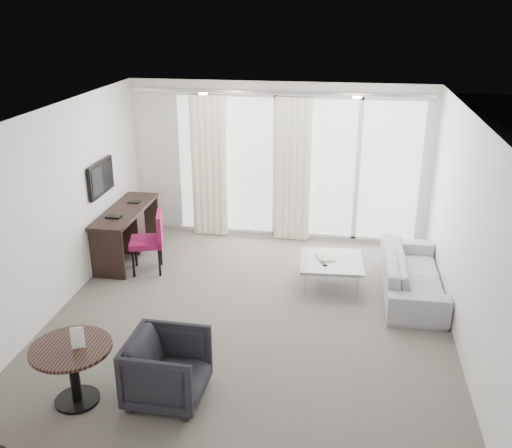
# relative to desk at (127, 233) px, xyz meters

# --- Properties ---
(floor) EXTENTS (5.00, 6.00, 0.00)m
(floor) POSITION_rel_desk_xyz_m (2.22, -1.67, -0.40)
(floor) COLOR #5F5953
(floor) RESTS_ON ground
(ceiling) EXTENTS (5.00, 6.00, 0.00)m
(ceiling) POSITION_rel_desk_xyz_m (2.22, -1.67, 2.20)
(ceiling) COLOR white
(ceiling) RESTS_ON ground
(wall_left) EXTENTS (0.00, 6.00, 2.60)m
(wall_left) POSITION_rel_desk_xyz_m (-0.28, -1.67, 0.90)
(wall_left) COLOR silver
(wall_left) RESTS_ON ground
(wall_right) EXTENTS (0.00, 6.00, 2.60)m
(wall_right) POSITION_rel_desk_xyz_m (4.72, -1.67, 0.90)
(wall_right) COLOR silver
(wall_right) RESTS_ON ground
(wall_front) EXTENTS (5.00, 0.00, 2.60)m
(wall_front) POSITION_rel_desk_xyz_m (2.22, -4.67, 0.90)
(wall_front) COLOR silver
(wall_front) RESTS_ON ground
(window_panel) EXTENTS (4.00, 0.02, 2.38)m
(window_panel) POSITION_rel_desk_xyz_m (2.52, 1.32, 0.80)
(window_panel) COLOR white
(window_panel) RESTS_ON ground
(window_frame) EXTENTS (4.10, 0.06, 2.44)m
(window_frame) POSITION_rel_desk_xyz_m (2.52, 1.30, 0.80)
(window_frame) COLOR white
(window_frame) RESTS_ON ground
(curtain_left) EXTENTS (0.60, 0.20, 2.38)m
(curtain_left) POSITION_rel_desk_xyz_m (1.07, 1.15, 0.80)
(curtain_left) COLOR white
(curtain_left) RESTS_ON ground
(curtain_right) EXTENTS (0.60, 0.20, 2.38)m
(curtain_right) POSITION_rel_desk_xyz_m (2.47, 1.15, 0.80)
(curtain_right) COLOR white
(curtain_right) RESTS_ON ground
(curtain_track) EXTENTS (4.80, 0.04, 0.04)m
(curtain_track) POSITION_rel_desk_xyz_m (2.22, 1.15, 2.05)
(curtain_track) COLOR #B2B2B7
(curtain_track) RESTS_ON ceiling
(downlight_a) EXTENTS (0.12, 0.12, 0.02)m
(downlight_a) POSITION_rel_desk_xyz_m (1.32, -0.07, 2.19)
(downlight_a) COLOR #FFE0B2
(downlight_a) RESTS_ON ceiling
(downlight_b) EXTENTS (0.12, 0.12, 0.02)m
(downlight_b) POSITION_rel_desk_xyz_m (3.42, -0.07, 2.19)
(downlight_b) COLOR #FFE0B2
(downlight_b) RESTS_ON ceiling
(desk) EXTENTS (0.53, 1.69, 0.79)m
(desk) POSITION_rel_desk_xyz_m (0.00, 0.00, 0.00)
(desk) COLOR black
(desk) RESTS_ON floor
(tv) EXTENTS (0.05, 0.80, 0.50)m
(tv) POSITION_rel_desk_xyz_m (-0.24, -0.22, 0.95)
(tv) COLOR black
(tv) RESTS_ON wall_left
(desk_chair) EXTENTS (0.60, 0.58, 0.92)m
(desk_chair) POSITION_rel_desk_xyz_m (0.48, -0.45, 0.06)
(desk_chair) COLOR maroon
(desk_chair) RESTS_ON floor
(round_table) EXTENTS (0.93, 0.93, 0.64)m
(round_table) POSITION_rel_desk_xyz_m (0.76, -3.44, -0.08)
(round_table) COLOR #2F1D17
(round_table) RESTS_ON floor
(menu_card) EXTENTS (0.12, 0.07, 0.23)m
(menu_card) POSITION_rel_desk_xyz_m (0.85, -3.44, 0.32)
(menu_card) COLOR white
(menu_card) RESTS_ON round_table
(tub_armchair) EXTENTS (0.79, 0.77, 0.70)m
(tub_armchair) POSITION_rel_desk_xyz_m (1.67, -3.25, -0.05)
(tub_armchair) COLOR black
(tub_armchair) RESTS_ON floor
(coffee_table) EXTENTS (0.92, 0.92, 0.39)m
(coffee_table) POSITION_rel_desk_xyz_m (3.20, -0.49, -0.20)
(coffee_table) COLOR gray
(coffee_table) RESTS_ON floor
(remote) EXTENTS (0.10, 0.16, 0.02)m
(remote) POSITION_rel_desk_xyz_m (3.09, -0.61, -0.04)
(remote) COLOR black
(remote) RESTS_ON coffee_table
(magazine) EXTENTS (0.28, 0.32, 0.01)m
(magazine) POSITION_rel_desk_xyz_m (3.10, -0.42, -0.04)
(magazine) COLOR gray
(magazine) RESTS_ON coffee_table
(sofa) EXTENTS (0.77, 1.97, 0.58)m
(sofa) POSITION_rel_desk_xyz_m (4.31, -0.52, -0.11)
(sofa) COLOR #96969E
(sofa) RESTS_ON floor
(terrace_slab) EXTENTS (5.60, 3.00, 0.12)m
(terrace_slab) POSITION_rel_desk_xyz_m (2.52, 2.83, -0.46)
(terrace_slab) COLOR #4D4D50
(terrace_slab) RESTS_ON ground
(rattan_chair_a) EXTENTS (0.77, 0.77, 0.90)m
(rattan_chair_a) POSITION_rel_desk_xyz_m (2.63, 2.17, 0.06)
(rattan_chair_a) COLOR #4D3324
(rattan_chair_a) RESTS_ON terrace_slab
(rattan_chair_b) EXTENTS (0.67, 0.67, 0.81)m
(rattan_chair_b) POSITION_rel_desk_xyz_m (4.57, 2.74, 0.01)
(rattan_chair_b) COLOR #4D3324
(rattan_chair_b) RESTS_ON terrace_slab
(rattan_table) EXTENTS (0.50, 0.50, 0.47)m
(rattan_table) POSITION_rel_desk_xyz_m (3.89, 2.60, -0.16)
(rattan_table) COLOR #4D3324
(rattan_table) RESTS_ON terrace_slab
(balustrade) EXTENTS (5.50, 0.06, 1.05)m
(balustrade) POSITION_rel_desk_xyz_m (2.52, 4.28, 0.10)
(balustrade) COLOR #B2B2B7
(balustrade) RESTS_ON terrace_slab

